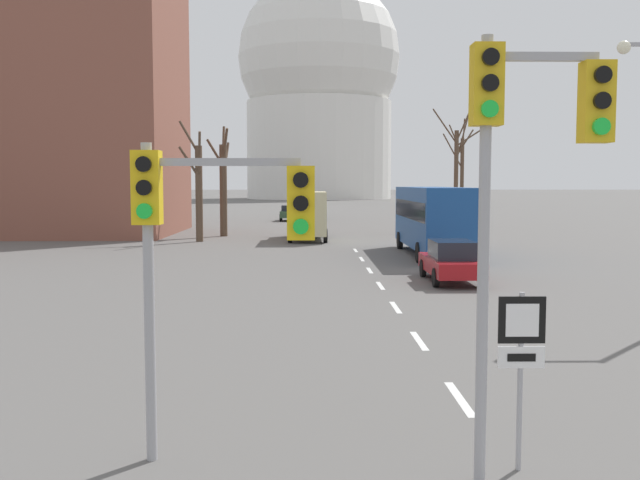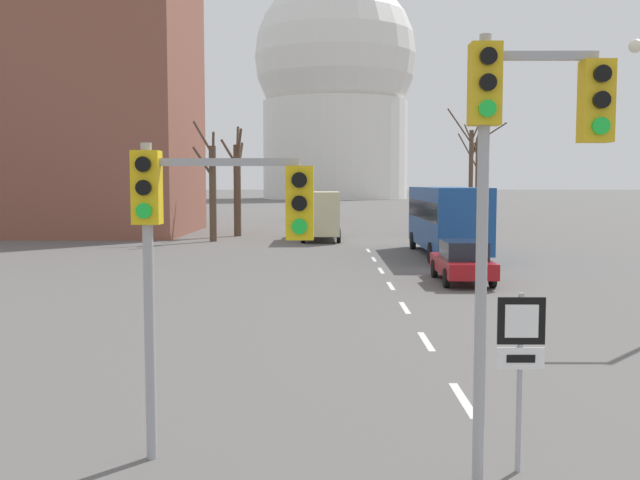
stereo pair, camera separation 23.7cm
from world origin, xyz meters
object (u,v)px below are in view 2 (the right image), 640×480
(traffic_signal_centre_tall, at_px, (521,148))
(sedan_far_left, at_px, (327,209))
(sedan_near_right, at_px, (324,211))
(sedan_mid_centre, at_px, (462,261))
(city_bus, at_px, (446,216))
(traffic_signal_near_left, at_px, (203,222))
(sedan_near_left, at_px, (304,213))
(delivery_truck, at_px, (321,214))
(route_sign_post, at_px, (520,352))

(traffic_signal_centre_tall, distance_m, sedan_far_left, 72.45)
(sedan_near_right, bearing_deg, sedan_mid_centre, -83.54)
(city_bus, bearing_deg, traffic_signal_centre_tall, -97.84)
(traffic_signal_near_left, relative_size, sedan_near_left, 1.06)
(sedan_mid_centre, height_order, delivery_truck, delivery_truck)
(traffic_signal_near_left, relative_size, city_bus, 0.39)
(sedan_far_left, distance_m, city_bus, 45.22)
(traffic_signal_near_left, height_order, sedan_near_right, traffic_signal_near_left)
(traffic_signal_centre_tall, xyz_separation_m, city_bus, (3.79, 27.53, -2.06))
(sedan_near_right, distance_m, sedan_mid_centre, 46.75)
(traffic_signal_near_left, xyz_separation_m, sedan_near_left, (-0.46, 60.45, -2.38))
(traffic_signal_near_left, height_order, sedan_mid_centre, traffic_signal_near_left)
(traffic_signal_centre_tall, bearing_deg, route_sign_post, 67.86)
(traffic_signal_centre_tall, height_order, sedan_near_left, traffic_signal_centre_tall)
(traffic_signal_centre_tall, xyz_separation_m, sedan_near_left, (-4.38, 61.23, -3.31))
(traffic_signal_centre_tall, xyz_separation_m, delivery_truck, (-2.60, 37.70, -2.40))
(sedan_mid_centre, distance_m, city_bus, 9.85)
(sedan_near_left, bearing_deg, route_sign_post, -85.75)
(sedan_mid_centre, bearing_deg, sedan_near_right, 96.46)
(traffic_signal_near_left, xyz_separation_m, sedan_far_left, (1.81, 71.57, -2.37))
(traffic_signal_centre_tall, height_order, traffic_signal_near_left, traffic_signal_centre_tall)
(route_sign_post, xyz_separation_m, sedan_near_right, (-2.63, 63.91, -0.71))
(route_sign_post, bearing_deg, traffic_signal_centre_tall, -112.14)
(sedan_near_left, distance_m, city_bus, 34.70)
(traffic_signal_centre_tall, bearing_deg, sedan_near_left, 94.09)
(city_bus, bearing_deg, delivery_truck, 122.12)
(sedan_near_right, bearing_deg, route_sign_post, -87.64)
(traffic_signal_centre_tall, bearing_deg, delivery_truck, 93.94)
(sedan_near_right, distance_m, city_bus, 37.29)
(route_sign_post, relative_size, sedan_far_left, 0.51)
(traffic_signal_centre_tall, distance_m, traffic_signal_near_left, 4.10)
(sedan_near_left, xyz_separation_m, delivery_truck, (1.78, -23.53, 0.90))
(city_bus, bearing_deg, sedan_far_left, 97.49)
(sedan_near_right, xyz_separation_m, delivery_truck, (-0.11, -26.57, 0.84))
(sedan_near_right, height_order, delivery_truck, delivery_truck)
(traffic_signal_centre_tall, relative_size, sedan_far_left, 1.20)
(traffic_signal_centre_tall, xyz_separation_m, sedan_near_right, (-2.48, 64.27, -3.25))
(traffic_signal_near_left, distance_m, sedan_far_left, 71.63)
(sedan_mid_centre, distance_m, sedan_far_left, 54.75)
(traffic_signal_near_left, relative_size, route_sign_post, 1.82)
(route_sign_post, distance_m, sedan_mid_centre, 17.67)
(traffic_signal_centre_tall, distance_m, sedan_near_right, 64.40)
(route_sign_post, distance_m, sedan_near_right, 63.97)
(sedan_near_left, height_order, sedan_near_right, sedan_near_right)
(traffic_signal_centre_tall, relative_size, route_sign_post, 2.35)
(sedan_near_left, bearing_deg, sedan_mid_centre, -80.64)
(traffic_signal_centre_tall, relative_size, delivery_truck, 0.75)
(traffic_signal_centre_tall, relative_size, sedan_mid_centre, 1.20)
(sedan_near_left, distance_m, sedan_far_left, 11.34)
(traffic_signal_near_left, distance_m, delivery_truck, 36.97)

